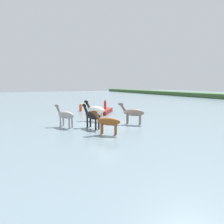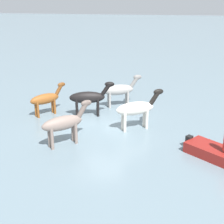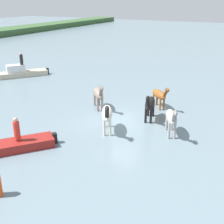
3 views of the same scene
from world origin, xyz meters
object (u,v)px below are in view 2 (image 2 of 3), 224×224
Objects in this scene: horse_rear_stallion at (89,97)px; horse_gray_outer at (64,123)px; horse_dark_mare at (137,108)px; horse_lead at (120,90)px; horse_dun_straggler at (46,99)px.

horse_gray_outer is at bearing -107.96° from horse_rear_stallion.
horse_gray_outer is 3.95m from horse_dark_mare.
horse_gray_outer is 6.08m from horse_lead.
horse_dun_straggler is at bearing -176.62° from horse_lead.
horse_gray_outer is 0.88× the size of horse_dark_mare.
horse_gray_outer is at bearing -106.36° from horse_dun_straggler.
horse_rear_stallion is 1.37× the size of horse_dun_straggler.
horse_lead is at bearing 31.46° from horse_gray_outer.
horse_dark_mare is (-1.32, 3.41, 0.06)m from horse_lead.
horse_lead is 1.28× the size of horse_dun_straggler.
horse_gray_outer is at bearing -171.58° from horse_dark_mare.
horse_lead is 0.97× the size of horse_dark_mare.
horse_gray_outer is 4.28m from horse_dun_straggler.
horse_dark_mare is (-5.28, 1.31, 0.15)m from horse_dun_straggler.
horse_dun_straggler is (3.96, 2.10, -0.09)m from horse_lead.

